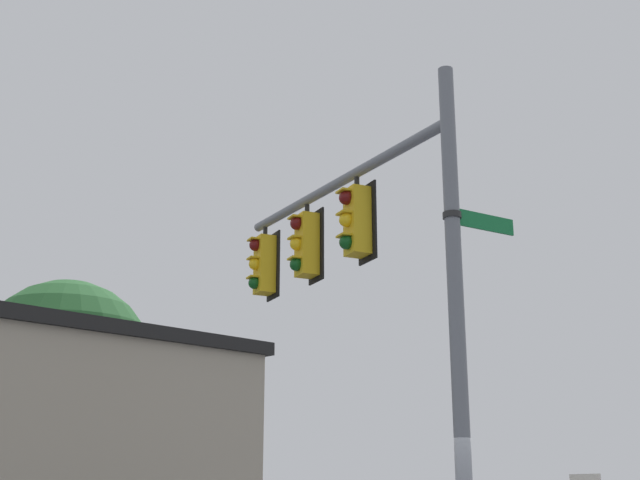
% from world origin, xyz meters
% --- Properties ---
extents(signal_pole, '(0.20, 0.20, 7.35)m').
position_xyz_m(signal_pole, '(0.00, 0.00, 3.68)').
color(signal_pole, slate).
rests_on(signal_pole, ground).
extents(mast_arm, '(5.48, 0.71, 0.16)m').
position_xyz_m(mast_arm, '(2.73, 0.28, 6.57)').
color(mast_arm, slate).
extents(traffic_light_nearest_pole, '(0.54, 0.49, 1.31)m').
position_xyz_m(traffic_light_nearest_pole, '(2.17, 0.24, 5.80)').
color(traffic_light_nearest_pole, black).
extents(traffic_light_mid_inner, '(0.54, 0.49, 1.31)m').
position_xyz_m(traffic_light_mid_inner, '(3.67, 0.39, 5.80)').
color(traffic_light_mid_inner, black).
extents(traffic_light_mid_outer, '(0.54, 0.49, 1.31)m').
position_xyz_m(traffic_light_mid_outer, '(5.17, 0.55, 5.80)').
color(traffic_light_mid_outer, black).
extents(street_name_sign, '(0.24, 1.16, 0.22)m').
position_xyz_m(street_name_sign, '(0.03, -0.33, 5.28)').
color(street_name_sign, '#147238').
extents(storefront_building, '(9.81, 11.08, 5.25)m').
position_xyz_m(storefront_building, '(11.53, 3.94, 2.64)').
color(storefront_building, '#A89E89').
rests_on(storefront_building, ground).
extents(tree_by_storefront, '(4.26, 4.26, 6.87)m').
position_xyz_m(tree_by_storefront, '(12.59, 2.74, 4.73)').
color(tree_by_storefront, '#4C3823').
rests_on(tree_by_storefront, ground).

